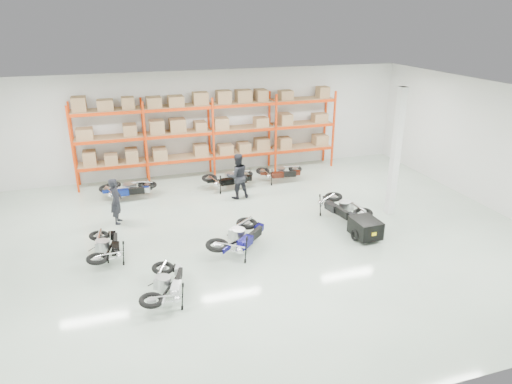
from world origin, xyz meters
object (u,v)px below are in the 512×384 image
object	(u,v)px
moto_back_d	(280,170)
person_left	(116,201)
moto_silver_left	(166,280)
moto_back_a	(126,186)
moto_blue_centre	(240,232)
moto_touring_right	(342,203)
moto_back_c	(229,175)
moto_black_far_left	(105,243)
moto_back_b	(130,185)
person_back	(237,176)
trailer	(365,228)

from	to	relation	value
moto_back_d	person_left	size ratio (longest dim) A/B	1.07
moto_silver_left	moto_back_a	world-z (taller)	moto_back_a
moto_blue_centre	moto_silver_left	size ratio (longest dim) A/B	1.15
moto_touring_right	moto_back_c	world-z (taller)	moto_touring_right
moto_blue_centre	moto_back_d	xyz separation A→B (m)	(3.28, 5.38, -0.09)
moto_back_d	person_left	bearing A→B (deg)	114.56
moto_black_far_left	moto_back_d	world-z (taller)	moto_black_far_left
moto_silver_left	moto_back_d	xyz separation A→B (m)	(5.71, 7.22, -0.01)
moto_back_c	moto_touring_right	bearing A→B (deg)	-145.55
moto_silver_left	moto_back_b	distance (m)	7.26
moto_silver_left	person_back	distance (m)	6.92
moto_back_c	moto_silver_left	bearing A→B (deg)	151.79
moto_black_far_left	moto_silver_left	bearing A→B (deg)	121.14
moto_blue_centre	moto_back_d	world-z (taller)	moto_blue_centre
moto_touring_right	moto_back_d	bearing A→B (deg)	89.07
moto_back_b	moto_black_far_left	bearing A→B (deg)	-174.05
moto_blue_centre	moto_back_d	bearing A→B (deg)	-74.33
person_left	moto_back_b	bearing A→B (deg)	-4.04
moto_back_b	moto_back_c	size ratio (longest dim) A/B	0.91
moto_black_far_left	person_left	size ratio (longest dim) A/B	1.08
moto_silver_left	moto_touring_right	world-z (taller)	moto_touring_right
moto_back_a	moto_back_c	distance (m)	4.06
moto_blue_centre	moto_black_far_left	distance (m)	3.91
person_back	trailer	bearing A→B (deg)	119.59
moto_back_c	moto_back_d	xyz separation A→B (m)	(2.29, 0.19, -0.04)
moto_back_a	moto_silver_left	bearing A→B (deg)	-174.59
trailer	person_back	bearing A→B (deg)	120.03
moto_back_b	moto_back_a	bearing A→B (deg)	153.11
moto_silver_left	person_left	bearing A→B (deg)	-61.04
moto_silver_left	moto_back_d	size ratio (longest dim) A/B	1.01
moto_black_far_left	person_left	world-z (taller)	person_left
moto_back_b	moto_back_c	world-z (taller)	moto_back_c
moto_back_b	person_back	distance (m)	4.20
moto_black_far_left	moto_back_c	bearing A→B (deg)	-135.53
moto_touring_right	trailer	world-z (taller)	moto_touring_right
person_left	moto_black_far_left	bearing A→B (deg)	-179.38
moto_black_far_left	moto_back_c	xyz separation A→B (m)	(4.85, 4.51, 0.03)
moto_back_c	person_back	xyz separation A→B (m)	(0.07, -1.06, 0.33)
moto_back_a	moto_back_d	distance (m)	6.35
moto_black_far_left	moto_back_b	xyz separation A→B (m)	(0.93, 4.73, -0.01)
trailer	person_left	distance (m)	8.32
moto_touring_right	moto_back_b	bearing A→B (deg)	137.75
moto_silver_left	person_left	xyz separation A→B (m)	(-1.04, 5.01, 0.27)
moto_blue_centre	moto_touring_right	world-z (taller)	moto_blue_centre
person_left	person_back	world-z (taller)	person_back
moto_touring_right	moto_back_b	distance (m)	8.14
moto_blue_centre	trailer	size ratio (longest dim) A/B	1.25
moto_touring_right	moto_back_a	world-z (taller)	moto_touring_right
moto_silver_left	moto_black_far_left	xyz separation A→B (m)	(-1.43, 2.51, -0.00)
moto_black_far_left	moto_back_c	distance (m)	6.63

